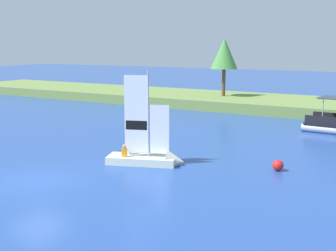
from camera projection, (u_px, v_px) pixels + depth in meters
ground_plane at (37, 181)px, 21.07m from camera, size 200.00×200.00×0.00m
shore_bank at (247, 102)px, 46.26m from camera, size 80.00×10.43×1.04m
shoreline_tree_left at (224, 54)px, 46.60m from camera, size 2.88×2.88×6.25m
sailboat at (154, 157)px, 24.00m from camera, size 4.49×2.70×5.60m
channel_buoy at (278, 165)px, 22.77m from camera, size 0.59×0.59×0.59m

